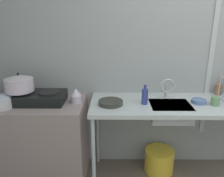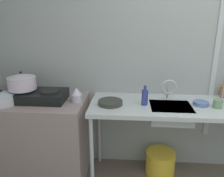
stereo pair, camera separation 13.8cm
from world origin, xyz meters
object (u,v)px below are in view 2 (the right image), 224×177
object	(u,v)px
percolator	(76,95)
frying_pan	(110,102)
small_bowl_on_drainboard	(201,103)
cup_by_rack	(217,104)
bottle_by_sink	(145,97)
faucet	(169,88)
stove	(37,96)
pot_on_left_burner	(22,81)
bucket_on_floor	(160,163)
utensil_jar	(223,91)
sink_basin	(170,113)
pot_beside_stove	(2,98)

from	to	relation	value
percolator	frying_pan	xyz separation A→B (m)	(0.34, -0.05, -0.05)
percolator	small_bowl_on_drainboard	size ratio (longest dim) A/B	0.98
cup_by_rack	bottle_by_sink	distance (m)	0.66
faucet	small_bowl_on_drainboard	size ratio (longest dim) A/B	1.55
stove	cup_by_rack	distance (m)	1.72
pot_on_left_burner	percolator	bearing A→B (deg)	0.63
bucket_on_floor	utensil_jar	bearing A→B (deg)	13.91
percolator	sink_basin	world-z (taller)	percolator
percolator	small_bowl_on_drainboard	world-z (taller)	percolator
frying_pan	faucet	bearing A→B (deg)	13.10
pot_on_left_burner	utensil_jar	bearing A→B (deg)	6.94
cup_by_rack	bottle_by_sink	xyz separation A→B (m)	(-0.66, 0.02, 0.04)
faucet	small_bowl_on_drainboard	bearing A→B (deg)	-16.91
small_bowl_on_drainboard	bottle_by_sink	xyz separation A→B (m)	(-0.53, -0.03, 0.06)
pot_on_left_burner	small_bowl_on_drainboard	size ratio (longest dim) A/B	1.90
sink_basin	frying_pan	distance (m)	0.58
pot_beside_stove	cup_by_rack	xyz separation A→B (m)	(2.01, 0.06, -0.02)
sink_basin	percolator	bearing A→B (deg)	176.67
pot_on_left_burner	percolator	world-z (taller)	pot_on_left_burner
pot_on_left_burner	cup_by_rack	distance (m)	1.87
percolator	faucet	xyz separation A→B (m)	(0.90, 0.08, 0.07)
pot_beside_stove	sink_basin	distance (m)	1.61
pot_on_left_burner	sink_basin	distance (m)	1.47
percolator	cup_by_rack	size ratio (longest dim) A/B	1.72
pot_on_left_burner	frying_pan	size ratio (longest dim) A/B	1.16
percolator	cup_by_rack	bearing A→B (deg)	-2.77
faucet	bucket_on_floor	size ratio (longest dim) A/B	0.70
stove	sink_basin	xyz separation A→B (m)	(1.31, -0.05, -0.12)
stove	pot_on_left_burner	size ratio (longest dim) A/B	2.12
stove	small_bowl_on_drainboard	bearing A→B (deg)	-0.19
frying_pan	utensil_jar	bearing A→B (deg)	14.33
pot_on_left_burner	frying_pan	world-z (taller)	pot_on_left_burner
pot_on_left_burner	faucet	distance (m)	1.44
faucet	bottle_by_sink	xyz separation A→B (m)	(-0.24, -0.12, -0.06)
percolator	small_bowl_on_drainboard	distance (m)	1.19
pot_on_left_burner	sink_basin	bearing A→B (deg)	-1.86
stove	bottle_by_sink	distance (m)	1.06
small_bowl_on_drainboard	bucket_on_floor	world-z (taller)	small_bowl_on_drainboard
small_bowl_on_drainboard	bottle_by_sink	size ratio (longest dim) A/B	0.75
bottle_by_sink	utensil_jar	bearing A→B (deg)	18.79
percolator	utensil_jar	distance (m)	1.51
stove	small_bowl_on_drainboard	size ratio (longest dim) A/B	4.03
sink_basin	bucket_on_floor	xyz separation A→B (m)	(-0.03, 0.14, -0.66)
frying_pan	utensil_jar	size ratio (longest dim) A/B	1.10
utensil_jar	frying_pan	bearing A→B (deg)	-165.67
utensil_jar	bucket_on_floor	distance (m)	1.01
percolator	utensil_jar	size ratio (longest dim) A/B	0.66
pot_on_left_burner	bottle_by_sink	world-z (taller)	pot_on_left_burner
bucket_on_floor	cup_by_rack	bearing A→B (deg)	-18.77
bucket_on_floor	small_bowl_on_drainboard	bearing A→B (deg)	-17.40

